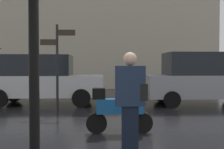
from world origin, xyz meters
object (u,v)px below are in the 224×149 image
object	(u,v)px
parked_car_left	(202,79)
parked_car_right	(43,79)
street_signpost	(57,60)
parked_scooter	(117,108)
pedestrian_with_bag	(131,97)

from	to	relation	value
parked_car_left	parked_car_right	bearing A→B (deg)	9.57
parked_car_left	street_signpost	xyz separation A→B (m)	(-5.27, -1.85, 0.70)
parked_scooter	parked_car_right	bearing A→B (deg)	112.99
parked_scooter	street_signpost	distance (m)	3.33
pedestrian_with_bag	parked_car_right	distance (m)	6.81
parked_car_left	parked_scooter	bearing A→B (deg)	63.89
parked_car_right	street_signpost	xyz separation A→B (m)	(0.88, -2.16, 0.72)
pedestrian_with_bag	street_signpost	world-z (taller)	street_signpost
parked_scooter	parked_car_right	distance (m)	5.45
pedestrian_with_bag	street_signpost	xyz separation A→B (m)	(-1.83, 4.08, 0.72)
parked_scooter	parked_car_left	xyz separation A→B (m)	(3.57, 4.47, 0.44)
parked_car_left	pedestrian_with_bag	bearing A→B (deg)	72.37
parked_car_right	street_signpost	distance (m)	2.44
parked_car_left	street_signpost	size ratio (longest dim) A/B	1.62
parked_car_left	parked_car_right	size ratio (longest dim) A/B	1.00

